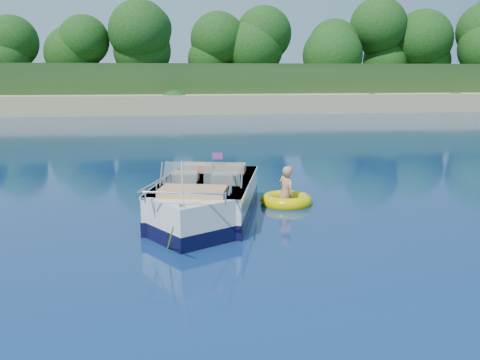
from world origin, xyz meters
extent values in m
plane|color=#091743|center=(0.00, 0.00, 0.00)|extent=(160.00, 160.00, 0.00)
cube|color=tan|center=(0.00, 38.00, 0.50)|extent=(170.00, 8.00, 2.00)
cube|color=#1A3615|center=(0.00, 65.00, 1.00)|extent=(170.00, 56.00, 6.00)
cylinder|color=black|center=(0.00, 42.00, 3.30)|extent=(0.44, 0.44, 3.60)
sphere|color=black|center=(0.00, 42.00, 6.72)|extent=(5.94, 5.94, 5.94)
cylinder|color=black|center=(20.00, 40.00, 2.80)|extent=(0.44, 0.44, 2.60)
sphere|color=black|center=(20.00, 40.00, 5.27)|extent=(4.29, 4.29, 4.29)
cube|color=silver|center=(-0.48, 4.48, 0.31)|extent=(2.92, 4.20, 1.06)
cube|color=silver|center=(-0.94, 2.74, 0.31)|extent=(1.95, 1.95, 1.06)
cube|color=black|center=(-0.48, 4.48, 0.16)|extent=(2.96, 4.24, 0.30)
cube|color=black|center=(-0.94, 2.74, 0.16)|extent=(1.99, 1.99, 0.30)
cube|color=tan|center=(-0.41, 4.78, 0.60)|extent=(2.24, 2.99, 0.10)
cube|color=silver|center=(-0.48, 4.48, 0.81)|extent=(2.96, 4.21, 0.06)
cube|color=black|center=(0.05, 6.50, 0.35)|extent=(0.63, 0.48, 0.91)
cube|color=#8C9EA5|center=(-1.10, 3.92, 1.10)|extent=(0.83, 0.55, 0.49)
cube|color=#8C9EA5|center=(-0.23, 3.69, 1.10)|extent=(0.81, 0.36, 0.49)
cube|color=tan|center=(-0.99, 4.36, 0.84)|extent=(0.68, 0.68, 0.40)
cube|color=tan|center=(-0.11, 4.12, 0.84)|extent=(0.68, 0.68, 0.40)
cube|color=tan|center=(-0.23, 5.46, 0.84)|extent=(1.66, 0.94, 0.38)
cube|color=tan|center=(-0.90, 2.93, 0.82)|extent=(1.48, 1.07, 0.34)
cylinder|color=silver|center=(-1.14, 2.00, 1.26)|extent=(0.03, 0.03, 0.86)
cube|color=red|center=(-0.31, 3.71, 1.50)|extent=(0.22, 0.07, 0.14)
cube|color=silver|center=(-1.15, 1.95, 0.87)|extent=(0.11, 0.08, 0.05)
cylinder|color=yellow|center=(-1.39, 1.65, 0.35)|extent=(0.12, 1.08, 0.77)
torus|color=#E2CA00|center=(1.58, 5.20, 0.09)|extent=(1.62, 1.62, 0.34)
torus|color=red|center=(1.58, 5.20, 0.10)|extent=(1.33, 1.33, 0.11)
imported|color=tan|center=(1.55, 5.22, 0.00)|extent=(0.67, 0.85, 1.53)
camera|label=1|loc=(-1.50, -7.57, 3.26)|focal=40.00mm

